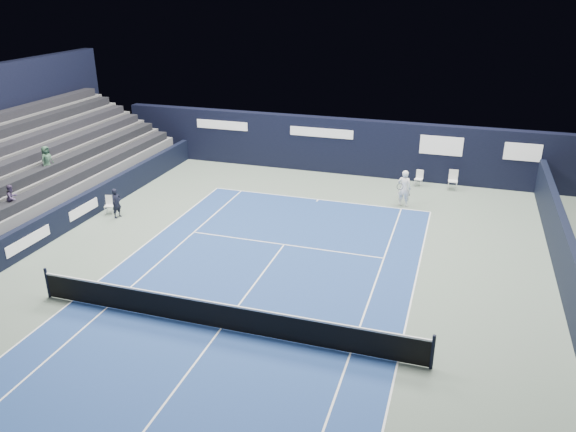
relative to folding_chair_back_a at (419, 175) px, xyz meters
The scene contains 13 objects.
ground 14.29m from the folding_chair_back_a, 108.70° to the right, with size 48.00×48.00×0.00m, color #58685C.
court_surface 16.20m from the folding_chair_back_a, 106.43° to the right, with size 10.97×23.77×0.01m, color navy.
enclosure_wall_right 11.22m from the folding_chair_back_a, 58.13° to the right, with size 0.30×22.00×1.80m, color black.
folding_chair_back_a is the anchor object (origin of this frame).
folding_chair_back_b 1.72m from the folding_chair_back_a, ahead, with size 0.49×0.47×1.05m.
line_judge_chair 15.78m from the folding_chair_back_a, 148.19° to the right, with size 0.47×0.46×0.87m.
line_judge 15.43m from the folding_chair_back_a, 145.97° to the right, with size 0.51×0.33×1.39m, color black.
court_markings 16.20m from the folding_chair_back_a, 106.43° to the right, with size 11.03×23.83×0.00m.
tennis_net 16.19m from the folding_chair_back_a, 106.43° to the right, with size 12.90×0.10×1.10m.
back_sponsor_wall 4.77m from the folding_chair_back_a, 167.97° to the left, with size 26.00×0.63×3.10m.
side_barrier_left 17.01m from the folding_chair_back_a, 145.84° to the right, with size 0.33×22.00×1.20m.
spectator_stand 19.84m from the folding_chair_back_a, 154.46° to the right, with size 6.00×18.00×6.40m.
tennis_player 3.25m from the folding_chair_back_a, 97.94° to the right, with size 0.72×0.88×1.80m.
Camera 1 is at (6.48, -13.47, 9.98)m, focal length 35.00 mm.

